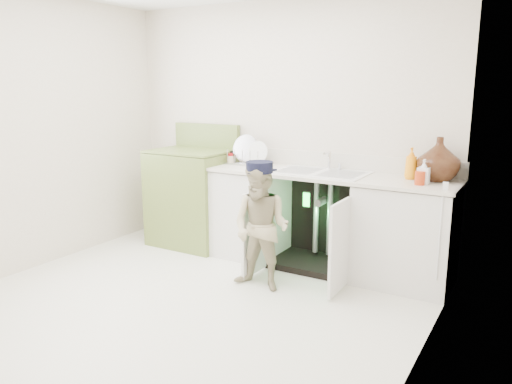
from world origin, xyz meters
TOP-DOWN VIEW (x-y plane):
  - ground at (0.00, 0.00)m, footprint 3.50×3.50m
  - room_shell at (0.00, 0.00)m, footprint 6.00×5.50m
  - counter_run at (0.59, 1.21)m, footprint 2.44×1.02m
  - avocado_stove at (-0.90, 1.18)m, footprint 0.82×0.65m
  - repair_worker at (0.35, 0.48)m, footprint 0.53×0.59m

SIDE VIEW (x-z plane):
  - ground at x=0.00m, z-range 0.00..0.00m
  - counter_run at x=0.59m, z-range -0.15..1.12m
  - avocado_stove at x=-0.90m, z-range -0.11..1.16m
  - repair_worker at x=0.35m, z-range 0.00..1.08m
  - room_shell at x=0.00m, z-range 0.62..1.88m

